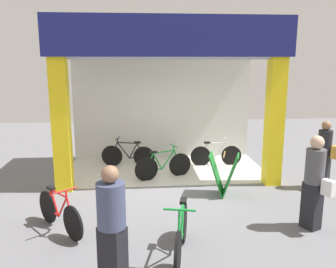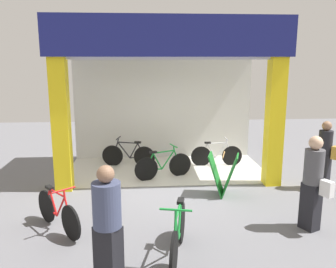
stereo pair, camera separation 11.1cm
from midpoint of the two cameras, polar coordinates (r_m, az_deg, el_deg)
The scene contains 11 objects.
ground_plane at distance 8.67m, azimuth 0.70°, elevation -8.38°, with size 18.65×18.65×0.00m, color slate.
shop_facade at distance 9.51m, azimuth 0.04°, elevation 6.41°, with size 5.53×2.99×3.94m.
bicycle_inside_0 at distance 10.29m, azimuth 8.03°, elevation -3.33°, with size 1.46×0.40×0.80m.
bicycle_inside_1 at distance 10.18m, azimuth -6.00°, elevation -3.37°, with size 1.50×0.44×0.84m.
bicycle_inside_2 at distance 9.12m, azimuth -0.41°, elevation -5.08°, with size 1.46×0.58×0.85m.
bicycle_parked_0 at distance 5.67m, azimuth 2.22°, elevation -15.75°, with size 0.50×1.67×0.93m.
bicycle_parked_1 at distance 6.76m, azimuth -16.70°, elevation -11.85°, with size 1.00×1.24×0.85m.
sandwich_board_sign at distance 8.10m, azimuth 9.15°, elevation -6.44°, with size 0.77×0.70×0.96m.
pedestrian_0 at distance 4.83m, azimuth -8.95°, elevation -14.23°, with size 0.52×0.52×1.70m.
pedestrian_1 at distance 9.04m, azimuth 24.13°, elevation -3.05°, with size 0.56×0.60×1.62m.
pedestrian_2 at distance 6.83m, azimuth 22.57°, elevation -7.08°, with size 0.45×0.61×1.71m.
Camera 2 is at (-0.64, -8.10, 3.00)m, focal length 38.24 mm.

